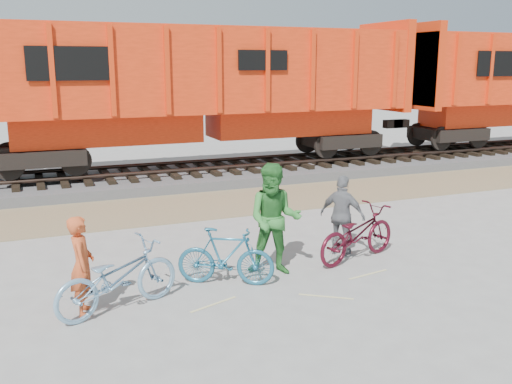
% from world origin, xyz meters
% --- Properties ---
extents(ground, '(120.00, 120.00, 0.00)m').
position_xyz_m(ground, '(0.00, 0.00, 0.00)').
color(ground, '#9E9E99').
rests_on(ground, ground).
extents(gravel_strip, '(120.00, 3.00, 0.02)m').
position_xyz_m(gravel_strip, '(0.00, 5.50, 0.01)').
color(gravel_strip, '#94845B').
rests_on(gravel_strip, ground).
extents(ballast_bed, '(120.00, 4.00, 0.30)m').
position_xyz_m(ballast_bed, '(0.00, 9.00, 0.15)').
color(ballast_bed, slate).
rests_on(ballast_bed, ground).
extents(track, '(120.00, 2.60, 0.24)m').
position_xyz_m(track, '(0.00, 9.00, 0.47)').
color(track, black).
rests_on(track, ballast_bed).
extents(hopper_car_center, '(14.00, 3.13, 4.65)m').
position_xyz_m(hopper_car_center, '(1.91, 9.00, 3.01)').
color(hopper_car_center, black).
rests_on(hopper_car_center, track).
extents(bicycle_blue, '(2.18, 1.39, 1.08)m').
position_xyz_m(bicycle_blue, '(-2.42, -0.45, 0.54)').
color(bicycle_blue, '#79A4C5').
rests_on(bicycle_blue, ground).
extents(bicycle_teal, '(1.70, 1.23, 1.01)m').
position_xyz_m(bicycle_teal, '(-0.53, -0.06, 0.50)').
color(bicycle_teal, '#216381').
rests_on(bicycle_teal, ground).
extents(bicycle_maroon, '(2.14, 1.28, 1.06)m').
position_xyz_m(bicycle_maroon, '(2.23, 0.18, 0.53)').
color(bicycle_maroon, '#470C1A').
rests_on(bicycle_maroon, ground).
extents(person_solo, '(0.43, 0.60, 1.53)m').
position_xyz_m(person_solo, '(-2.92, -0.35, 0.77)').
color(person_solo, '#C64C23').
rests_on(person_solo, ground).
extents(person_man, '(1.23, 1.13, 2.02)m').
position_xyz_m(person_man, '(0.47, 0.14, 1.01)').
color(person_man, '#2E772F').
rests_on(person_man, ground).
extents(person_woman, '(0.87, 0.99, 1.60)m').
position_xyz_m(person_woman, '(2.13, 0.58, 0.80)').
color(person_woman, slate).
rests_on(person_woman, ground).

